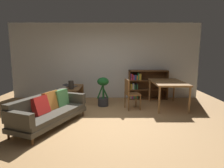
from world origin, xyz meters
TOP-DOWN VIEW (x-y plane):
  - ground_plane at (0.00, 0.00)m, footprint 8.16×8.16m
  - back_wall_panel at (0.00, 2.70)m, footprint 6.80×0.10m
  - fabric_couch at (-1.20, -0.06)m, footprint 1.41×2.07m
  - media_console at (-0.98, 1.73)m, footprint 0.45×1.18m
  - open_laptop at (-1.09, 1.82)m, footprint 0.47×0.37m
  - desk_speaker at (-0.98, 1.39)m, footprint 0.16×0.16m
  - potted_floor_plant at (-0.02, 1.54)m, footprint 0.37×0.43m
  - dining_table at (1.97, 1.47)m, footprint 0.93×1.46m
  - dining_chair_near at (0.80, 1.19)m, footprint 0.47×0.48m
  - bookshelf at (1.44, 2.50)m, footprint 1.38×0.36m

SIDE VIEW (x-z plane):
  - ground_plane at x=0.00m, z-range 0.00..0.00m
  - media_console at x=-0.98m, z-range 0.00..0.57m
  - fabric_couch at x=-1.20m, z-range -0.02..0.74m
  - potted_floor_plant at x=-0.02m, z-range 0.03..0.94m
  - dining_chair_near at x=0.80m, z-range 0.06..0.96m
  - bookshelf at x=1.44m, z-range 0.00..1.05m
  - open_laptop at x=-1.09m, z-range 0.55..0.63m
  - desk_speaker at x=-0.98m, z-range 0.57..0.82m
  - dining_table at x=1.97m, z-range 0.32..1.11m
  - back_wall_panel at x=0.00m, z-range 0.00..2.70m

